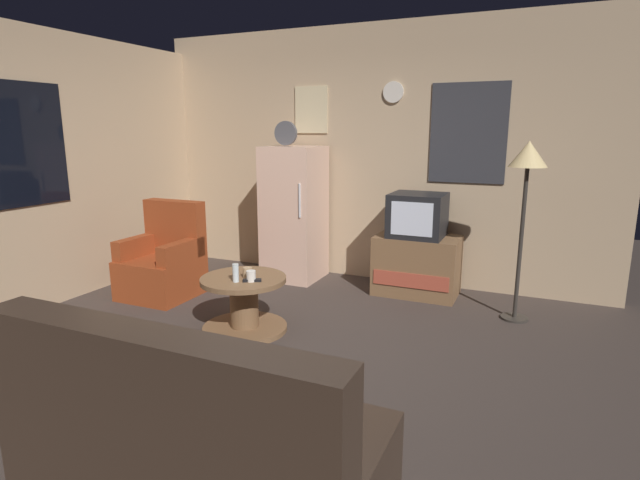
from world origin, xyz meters
The scene contains 14 objects.
ground_plane centered at (0.00, 0.00, 0.00)m, with size 12.00×12.00×0.00m, color #3D332D.
wall_with_art centered at (0.01, 2.45, 1.40)m, with size 5.20×0.12×2.79m.
wall_left_with_window centered at (-2.55, 0.00, 1.30)m, with size 0.12×5.20×2.60m.
fridge centered at (-0.77, 2.05, 0.75)m, with size 0.60×0.62×1.77m.
tv_stand centered at (0.66, 2.03, 0.31)m, with size 0.84×0.53×0.61m.
crt_tv centered at (0.64, 2.03, 0.83)m, with size 0.54×0.51×0.44m.
standing_lamp centered at (1.65, 1.68, 1.36)m, with size 0.32×0.32×1.59m.
coffee_table centered at (-0.45, 0.47, 0.24)m, with size 0.72×0.72×0.47m.
wine_glass centered at (-0.43, 0.33, 0.55)m, with size 0.05×0.05×0.15m, color silver.
mug_ceramic_white centered at (-0.33, 0.39, 0.52)m, with size 0.08×0.08×0.09m, color silver.
mug_ceramic_tan centered at (-0.40, 0.47, 0.52)m, with size 0.08×0.08×0.09m, color tan.
remote_control centered at (-0.32, 0.39, 0.48)m, with size 0.15×0.04×0.02m, color black.
armchair centered at (-1.72, 0.95, 0.34)m, with size 0.68×0.68×0.96m.
couch centered at (0.44, -1.36, 0.31)m, with size 1.70×0.80×0.92m.
Camera 1 is at (1.79, -2.99, 1.69)m, focal length 28.37 mm.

